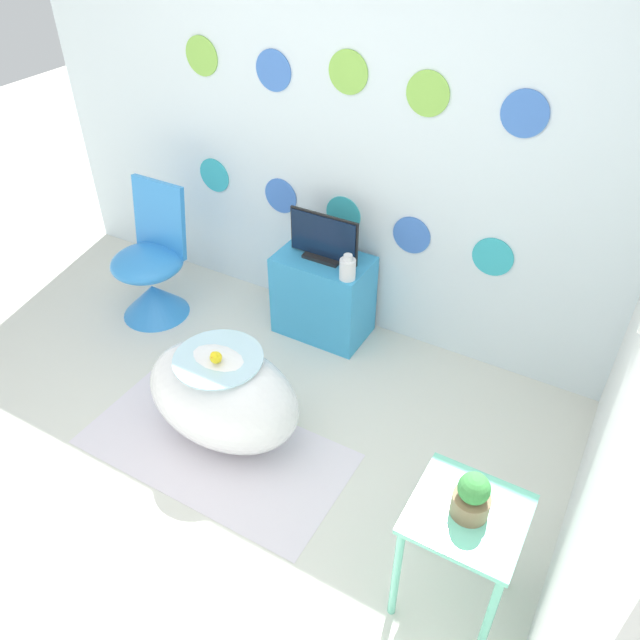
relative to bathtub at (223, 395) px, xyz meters
The scene contains 11 objects.
ground_plane 0.78m from the bathtub, 87.03° to the right, with size 12.00×12.00×0.00m, color silver.
wall_back_dotted 1.60m from the bathtub, 88.23° to the left, with size 4.25×0.05×2.60m.
rug 0.30m from the bathtub, 84.12° to the right, with size 1.38×0.69×0.01m.
bathtub is the anchor object (origin of this frame).
rubber_duck 0.30m from the bathtub, 60.39° to the right, with size 0.06×0.06×0.07m.
chair 1.21m from the bathtub, 148.61° to the left, with size 0.45×0.45×0.86m.
tv_cabinet 1.00m from the bathtub, 89.41° to the left, with size 0.56×0.35×0.54m.
tv 1.08m from the bathtub, 89.42° to the left, with size 0.43×0.12×0.28m.
vase 0.97m from the bathtub, 75.51° to the left, with size 0.09×0.09×0.15m.
side_table 1.37m from the bathtub, 11.81° to the right, with size 0.41×0.40×0.58m.
potted_plant_left 1.42m from the bathtub, 11.81° to the right, with size 0.14×0.14×0.19m.
Camera 1 is at (1.50, -0.97, 2.48)m, focal length 35.00 mm.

